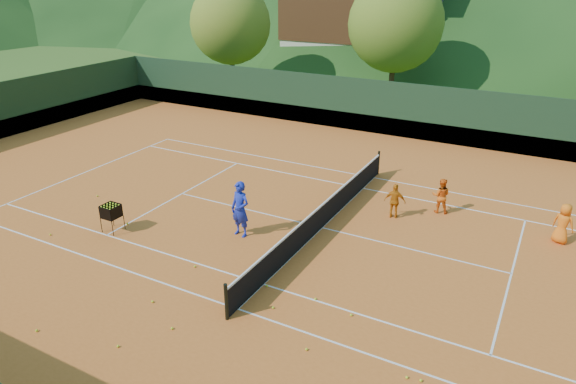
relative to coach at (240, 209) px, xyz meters
The scene contains 30 objects.
ground 3.09m from the coach, 39.19° to the left, with size 400.00×400.00×0.00m, color #304E18.
clay_court 3.09m from the coach, 39.19° to the left, with size 40.00×24.00×0.02m, color #C35C1F.
coach is the anchor object (origin of this frame).
student_a 7.67m from the coach, 42.37° to the left, with size 0.67×0.52×1.37m, color orange.
student_b 5.79m from the coach, 42.37° to the left, with size 0.78×0.33×1.33m, color orange.
student_c 10.92m from the coach, 25.70° to the left, with size 0.70×0.45×1.42m, color orange.
tennis_ball_2 5.76m from the coach, 25.56° to the right, with size 0.07×0.07×0.07m, color #C4E426.
tennis_ball_3 8.44m from the coach, 27.93° to the right, with size 0.07×0.07×0.07m, color #C4E426.
tennis_ball_5 7.07m from the coach, behind, with size 0.07×0.07×0.07m, color #C4E426.
tennis_ball_6 6.76m from the coach, 151.22° to the right, with size 0.07×0.07×0.07m, color #C4E426.
tennis_ball_7 4.63m from the coach, 89.96° to the right, with size 0.07×0.07×0.07m, color #C4E426.
tennis_ball_8 4.65m from the coach, 29.54° to the right, with size 0.07×0.07×0.07m, color #C4E426.
tennis_ball_9 4.54m from the coach, 45.48° to the right, with size 0.07×0.07×0.07m, color #C4E426.
tennis_ball_10 4.41m from the coach, 162.20° to the right, with size 0.07×0.07×0.07m, color #C4E426.
tennis_ball_12 5.41m from the coach, 76.42° to the right, with size 0.07×0.07×0.07m, color #C4E426.
tennis_ball_13 2.67m from the coach, 92.35° to the right, with size 0.07×0.07×0.07m, color #C4E426.
tennis_ball_14 8.20m from the coach, 29.30° to the right, with size 0.07×0.07×0.07m, color #C4E426.
tennis_ball_15 6.38m from the coach, 42.17° to the right, with size 0.07×0.07×0.07m, color #C4E426.
tennis_ball_16 3.51m from the coach, 43.99° to the right, with size 0.07×0.07×0.07m, color #C4E426.
tennis_ball_18 6.44m from the coach, 85.24° to the right, with size 0.07×0.07×0.07m, color #C4E426.
tennis_ball_19 2.88m from the coach, 37.63° to the right, with size 0.07×0.07×0.07m, color #C4E426.
tennis_ball_21 7.19m from the coach, 104.27° to the right, with size 0.07×0.07×0.07m, color #C4E426.
court_lines 3.08m from the coach, 39.19° to the left, with size 23.83×11.03×0.00m.
tennis_net 2.96m from the coach, 39.19° to the left, with size 0.10×12.07×1.10m.
perimeter_fence 2.93m from the coach, 39.19° to the left, with size 40.40×24.24×3.00m.
ball_hopper 4.60m from the coach, 155.57° to the right, with size 0.57×0.57×1.00m.
chalet_left 33.10m from the coach, 103.66° to the left, with size 13.80×9.93×12.92m.
chalet_mid 37.00m from the coach, 77.02° to the left, with size 12.65×8.82×11.45m.
tree_a 24.44m from the coach, 124.69° to the left, with size 6.00×6.00×7.88m.
tree_b 22.31m from the coach, 94.55° to the left, with size 6.40×6.40×8.40m.
Camera 1 is at (6.75, -15.04, 8.59)m, focal length 32.00 mm.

